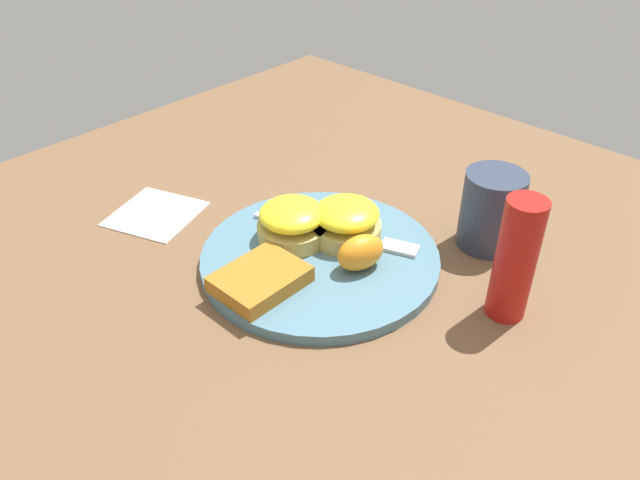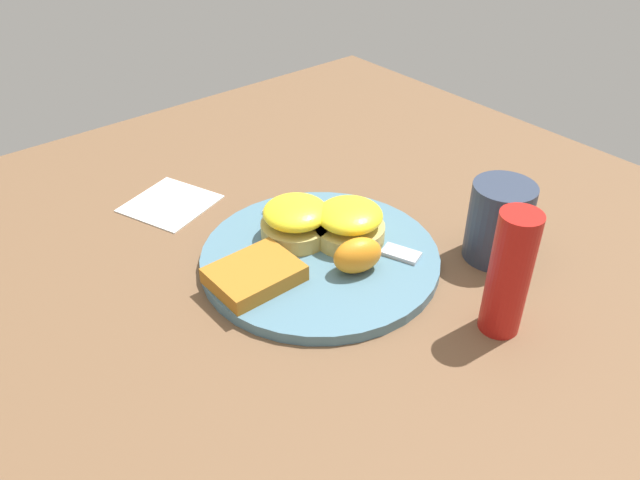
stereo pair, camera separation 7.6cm
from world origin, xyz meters
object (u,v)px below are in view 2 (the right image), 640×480
Objects in this scene: fork at (348,237)px; cup at (500,221)px; hashbrown_patty at (255,274)px; condiment_bottle at (509,274)px; orange_wedge at (358,255)px; sandwich_benedict_left at (351,224)px; sandwich_benedict_right at (295,220)px.

cup is at bearing -44.59° from fork.
hashbrown_patty is 0.28m from condiment_bottle.
condiment_bottle is (0.03, -0.22, 0.06)m from fork.
cup is (0.17, -0.07, 0.01)m from orange_wedge.
cup is at bearing -43.72° from sandwich_benedict_left.
condiment_bottle is (0.08, -0.26, 0.03)m from sandwich_benedict_right.
sandwich_benedict_left reaches higher than orange_wedge.
hashbrown_patty reaches higher than fork.
cup is at bearing -23.80° from orange_wedge.
hashbrown_patty is 0.92× the size of cup.
cup is at bearing -26.21° from hashbrown_patty.
hashbrown_patty is 0.12m from orange_wedge.
sandwich_benedict_right is 0.61× the size of condiment_bottle.
orange_wedge is 0.18m from condiment_bottle.
sandwich_benedict_left is at bearing 97.54° from condiment_bottle.
sandwich_benedict_left is 0.22m from condiment_bottle.
orange_wedge is at bearing -29.83° from hashbrown_patty.
condiment_bottle is at bearing -52.42° from hashbrown_patty.
condiment_bottle is at bearing -68.19° from orange_wedge.
sandwich_benedict_left is at bearing -45.79° from sandwich_benedict_right.
sandwich_benedict_left is 0.42× the size of fork.
orange_wedge is at bearing 156.20° from cup.
orange_wedge is 0.28× the size of fork.
sandwich_benedict_right is 0.10m from orange_wedge.
orange_wedge is 0.18m from cup.
condiment_bottle is (0.17, -0.22, 0.05)m from hashbrown_patty.
sandwich_benedict_right is 1.50× the size of orange_wedge.
sandwich_benedict_left is 1.50× the size of orange_wedge.
hashbrown_patty is 0.68× the size of condiment_bottle.
condiment_bottle is at bearing -82.51° from fork.
sandwich_benedict_right reaches higher than hashbrown_patty.
sandwich_benedict_right is (-0.05, 0.05, 0.00)m from sandwich_benedict_left.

